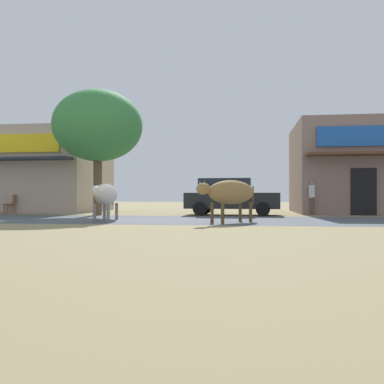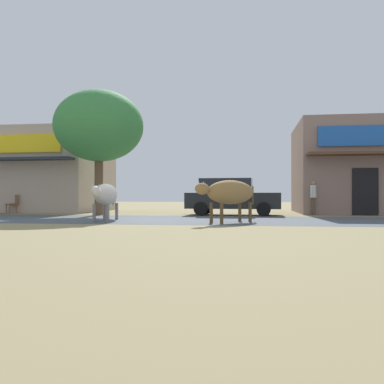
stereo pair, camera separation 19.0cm
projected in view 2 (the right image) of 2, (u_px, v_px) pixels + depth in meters
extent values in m
plane|color=#8D7F56|center=(125.00, 219.00, 15.58)|extent=(80.00, 80.00, 0.00)
cube|color=#464D56|center=(125.00, 219.00, 15.58)|extent=(72.00, 5.47, 0.00)
cube|color=#BAA493|center=(26.00, 172.00, 23.82)|extent=(8.78, 5.74, 4.43)
cube|color=gray|center=(360.00, 168.00, 21.28)|extent=(6.30, 5.74, 4.52)
cube|color=blue|center=(377.00, 135.00, 18.39)|extent=(5.04, 0.10, 0.90)
cube|color=brown|center=(380.00, 153.00, 18.00)|extent=(6.05, 0.90, 0.12)
cube|color=black|center=(365.00, 192.00, 18.47)|extent=(1.10, 0.06, 2.10)
cylinder|color=brown|center=(99.00, 185.00, 18.75)|extent=(0.38, 0.38, 2.71)
ellipsoid|color=#38823F|center=(99.00, 126.00, 18.77)|extent=(3.98, 3.98, 3.19)
cube|color=black|center=(233.00, 201.00, 18.79)|extent=(4.23, 1.89, 0.70)
cube|color=#1E2328|center=(226.00, 186.00, 18.85)|extent=(2.36, 1.67, 0.64)
cylinder|color=black|center=(264.00, 208.00, 19.38)|extent=(0.61, 0.21, 0.60)
cylinder|color=black|center=(264.00, 209.00, 17.70)|extent=(0.61, 0.21, 0.60)
cylinder|color=black|center=(206.00, 208.00, 19.87)|extent=(0.61, 0.21, 0.60)
cylinder|color=black|center=(201.00, 209.00, 18.20)|extent=(0.61, 0.21, 0.60)
ellipsoid|color=beige|center=(106.00, 194.00, 14.56)|extent=(0.91, 2.34, 0.74)
ellipsoid|color=beige|center=(96.00, 191.00, 13.17)|extent=(0.34, 0.59, 0.36)
cone|color=beige|center=(99.00, 186.00, 13.12)|extent=(0.06, 0.06, 0.12)
cone|color=beige|center=(93.00, 186.00, 13.13)|extent=(0.06, 0.06, 0.12)
cylinder|color=gray|center=(108.00, 213.00, 13.81)|extent=(0.11, 0.11, 0.61)
cylinder|color=gray|center=(94.00, 213.00, 13.82)|extent=(0.11, 0.11, 0.61)
cylinder|color=gray|center=(117.00, 211.00, 15.29)|extent=(0.11, 0.11, 0.61)
cylinder|color=gray|center=(104.00, 211.00, 15.30)|extent=(0.11, 0.11, 0.61)
cylinder|color=gray|center=(113.00, 197.00, 15.75)|extent=(0.05, 0.05, 0.59)
ellipsoid|color=olive|center=(231.00, 192.00, 13.71)|extent=(1.85, 2.08, 0.79)
ellipsoid|color=olive|center=(202.00, 189.00, 12.81)|extent=(0.57, 0.61, 0.36)
cone|color=beige|center=(203.00, 183.00, 12.70)|extent=(0.06, 0.06, 0.12)
cone|color=beige|center=(199.00, 183.00, 12.85)|extent=(0.06, 0.06, 0.12)
cylinder|color=brown|center=(222.00, 213.00, 13.06)|extent=(0.11, 0.11, 0.66)
cylinder|color=brown|center=(211.00, 213.00, 13.39)|extent=(0.11, 0.11, 0.66)
cylinder|color=brown|center=(250.00, 212.00, 14.01)|extent=(0.11, 0.11, 0.66)
cylinder|color=brown|center=(240.00, 212.00, 14.34)|extent=(0.11, 0.11, 0.66)
cylinder|color=brown|center=(253.00, 195.00, 14.47)|extent=(0.05, 0.05, 0.63)
cylinder|color=brown|center=(313.00, 206.00, 18.86)|extent=(0.14, 0.14, 0.79)
cylinder|color=brown|center=(314.00, 206.00, 18.68)|extent=(0.14, 0.14, 0.79)
cube|color=silver|center=(313.00, 191.00, 18.77)|extent=(0.31, 0.43, 0.56)
sphere|color=tan|center=(313.00, 183.00, 18.78)|extent=(0.21, 0.21, 0.21)
cylinder|color=silver|center=(312.00, 191.00, 19.03)|extent=(0.09, 0.09, 0.50)
cylinder|color=silver|center=(314.00, 191.00, 18.52)|extent=(0.09, 0.09, 0.50)
cube|color=brown|center=(11.00, 204.00, 20.65)|extent=(0.62, 0.62, 0.05)
cube|color=brown|center=(16.00, 199.00, 20.80)|extent=(0.38, 0.30, 0.44)
cylinder|color=brown|center=(9.00, 209.00, 20.40)|extent=(0.04, 0.04, 0.43)
cylinder|color=brown|center=(6.00, 209.00, 20.65)|extent=(0.04, 0.04, 0.43)
cylinder|color=brown|center=(16.00, 209.00, 20.65)|extent=(0.04, 0.04, 0.43)
cylinder|color=brown|center=(14.00, 209.00, 20.90)|extent=(0.04, 0.04, 0.43)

